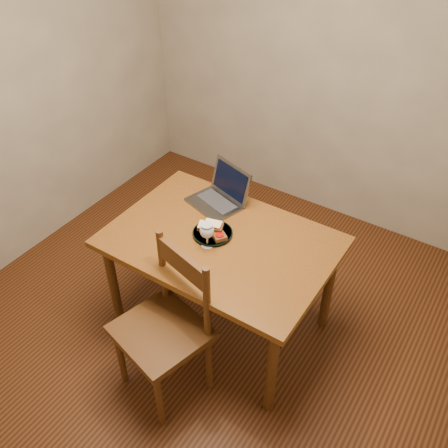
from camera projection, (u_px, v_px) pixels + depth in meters
The scene contains 11 objects.
floor at pixel (210, 322), 3.38m from camera, with size 3.20×3.20×0.02m, color black.
back_wall at pixel (333, 58), 3.60m from camera, with size 3.20×0.02×2.60m, color gray.
left_wall at pixel (3, 84), 3.24m from camera, with size 0.02×3.20×2.60m, color gray.
table at pixel (221, 250), 2.95m from camera, with size 1.30×0.90×0.74m.
chair at pixel (164, 322), 2.69m from camera, with size 0.56×0.54×0.49m.
plate at pixel (213, 233), 2.93m from camera, with size 0.24×0.24×0.02m, color black.
sandwich_cheese at pixel (208, 226), 2.93m from camera, with size 0.12×0.07×0.04m, color #381E0C, non-canonical shape.
sandwich_tomato at pixel (218, 233), 2.88m from camera, with size 0.12×0.07×0.04m, color #381E0C, non-canonical shape.
sandwich_top at pixel (213, 226), 2.89m from camera, with size 0.12×0.07×0.04m, color #381E0C, non-canonical shape.
milk_glass at pixel (207, 235), 2.81m from camera, with size 0.08×0.08×0.16m, color white, non-canonical shape.
laptop at pixel (222, 193), 3.15m from camera, with size 0.39×0.38×0.23m.
Camera 1 is at (1.29, -1.79, 2.64)m, focal length 40.00 mm.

